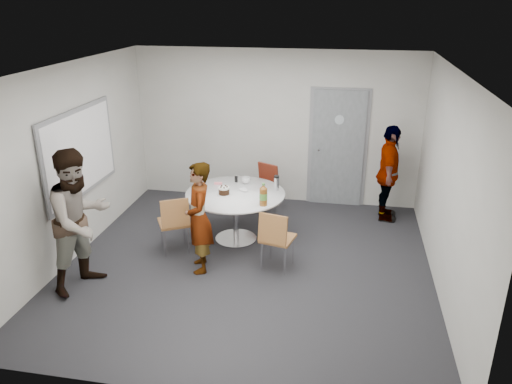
% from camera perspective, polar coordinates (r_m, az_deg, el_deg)
% --- Properties ---
extents(floor, '(5.00, 5.00, 0.00)m').
position_cam_1_polar(floor, '(7.07, -0.89, -8.33)').
color(floor, '#222226').
rests_on(floor, ground).
extents(ceiling, '(5.00, 5.00, 0.00)m').
position_cam_1_polar(ceiling, '(6.18, -1.04, 13.91)').
color(ceiling, silver).
rests_on(ceiling, wall_back).
extents(wall_back, '(5.00, 0.00, 5.00)m').
position_cam_1_polar(wall_back, '(8.86, 2.27, 7.38)').
color(wall_back, '#B6B4AC').
rests_on(wall_back, floor).
extents(wall_left, '(0.00, 5.00, 5.00)m').
position_cam_1_polar(wall_left, '(7.39, -20.36, 3.09)').
color(wall_left, '#B6B4AC').
rests_on(wall_left, floor).
extents(wall_right, '(0.00, 5.00, 5.00)m').
position_cam_1_polar(wall_right, '(6.51, 21.16, 0.54)').
color(wall_right, '#B6B4AC').
rests_on(wall_right, floor).
extents(wall_front, '(5.00, 0.00, 5.00)m').
position_cam_1_polar(wall_front, '(4.30, -7.65, -9.07)').
color(wall_front, '#B6B4AC').
rests_on(wall_front, floor).
extents(door, '(1.02, 0.17, 2.12)m').
position_cam_1_polar(door, '(8.84, 9.31, 4.91)').
color(door, slate).
rests_on(door, wall_back).
extents(whiteboard, '(0.04, 1.90, 1.25)m').
position_cam_1_polar(whiteboard, '(7.51, -19.45, 4.29)').
color(whiteboard, gray).
rests_on(whiteboard, wall_left).
extents(table, '(1.49, 1.49, 1.11)m').
position_cam_1_polar(table, '(7.47, -2.16, -0.85)').
color(table, white).
rests_on(table, floor).
extents(chair_near_left, '(0.58, 0.60, 0.88)m').
position_cam_1_polar(chair_near_left, '(7.24, -9.30, -3.12)').
color(chair_near_left, brown).
rests_on(chair_near_left, floor).
extents(chair_near_right, '(0.50, 0.53, 0.87)m').
position_cam_1_polar(chair_near_right, '(6.71, 2.25, -4.98)').
color(chair_near_right, brown).
rests_on(chair_near_right, floor).
extents(chair_far, '(0.56, 0.58, 0.87)m').
position_cam_1_polar(chair_far, '(8.48, 0.98, 0.92)').
color(chair_far, maroon).
rests_on(chair_far, floor).
extents(person_main, '(0.53, 0.65, 1.54)m').
position_cam_1_polar(person_main, '(6.68, -6.54, -2.96)').
color(person_main, '#A5C6EA').
rests_on(person_main, floor).
extents(person_left, '(0.99, 1.10, 1.85)m').
position_cam_1_polar(person_left, '(6.57, -19.45, -3.06)').
color(person_left, white).
rests_on(person_left, floor).
extents(person_right, '(0.43, 0.96, 1.61)m').
position_cam_1_polar(person_right, '(8.43, 14.88, 2.04)').
color(person_right, black).
rests_on(person_right, floor).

